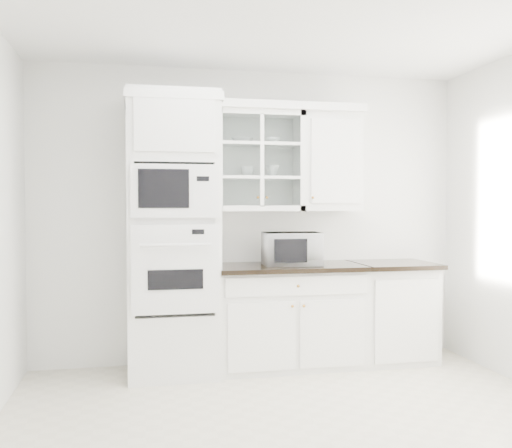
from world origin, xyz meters
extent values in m
cube|color=beige|center=(0.00, 0.00, 0.01)|extent=(4.00, 3.50, 0.01)
cube|color=white|center=(0.00, 1.74, 1.35)|extent=(4.00, 0.02, 2.70)
cube|color=white|center=(0.00, 0.00, 2.69)|extent=(4.00, 3.50, 0.02)
cube|color=white|center=(-0.75, 1.43, 1.20)|extent=(0.76, 0.65, 2.40)
cube|color=white|center=(-0.75, 1.09, 0.94)|extent=(0.70, 0.03, 0.72)
cube|color=black|center=(-0.75, 1.07, 0.86)|extent=(0.44, 0.01, 0.16)
cube|color=white|center=(-0.75, 1.09, 1.56)|extent=(0.70, 0.03, 0.43)
cube|color=black|center=(-0.84, 1.07, 1.58)|extent=(0.40, 0.01, 0.31)
cube|color=white|center=(0.28, 1.45, 0.44)|extent=(1.30, 0.60, 0.88)
cube|color=black|center=(0.28, 1.42, 0.90)|extent=(1.32, 0.67, 0.04)
cube|color=white|center=(1.28, 1.45, 0.44)|extent=(0.70, 0.60, 0.88)
cube|color=black|center=(1.28, 1.42, 0.90)|extent=(0.72, 0.67, 0.04)
cube|color=white|center=(0.03, 1.58, 1.85)|extent=(0.80, 0.33, 0.90)
cube|color=white|center=(0.03, 1.58, 1.70)|extent=(0.74, 0.29, 0.02)
cube|color=white|center=(0.03, 1.58, 2.00)|extent=(0.74, 0.29, 0.02)
cube|color=white|center=(0.71, 1.58, 1.85)|extent=(0.55, 0.33, 0.90)
cube|color=white|center=(-0.07, 1.56, 2.33)|extent=(2.14, 0.38, 0.07)
imported|color=white|center=(0.30, 1.41, 1.07)|extent=(0.53, 0.45, 0.29)
imported|color=white|center=(-0.12, 1.58, 2.03)|extent=(0.25, 0.25, 0.05)
imported|color=white|center=(0.14, 1.60, 2.04)|extent=(0.20, 0.20, 0.06)
imported|color=white|center=(-0.07, 1.58, 1.75)|extent=(0.12, 0.12, 0.09)
imported|color=white|center=(0.16, 1.59, 1.76)|extent=(0.12, 0.12, 0.11)
camera|label=1|loc=(-1.03, -3.49, 1.46)|focal=40.00mm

